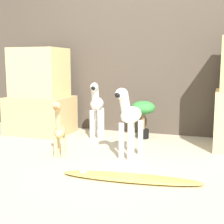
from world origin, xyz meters
name	(u,v)px	position (x,y,z in m)	size (l,w,h in m)	color
ground_plane	(104,168)	(0.00, 0.00, 0.00)	(14.00, 14.00, 0.00)	#B2A88E
wall_back	(145,50)	(0.00, 1.57, 1.10)	(6.40, 0.08, 2.20)	#473D33
rock_pillar_left	(40,95)	(-1.31, 1.08, 0.51)	(0.80, 0.62, 1.13)	tan
zebra_right	(129,118)	(0.13, 0.37, 0.40)	(0.22, 0.47, 0.70)	white
zebra_left	(97,106)	(-0.50, 1.08, 0.40)	(0.23, 0.47, 0.70)	white
giraffe_figurine	(59,129)	(-0.55, 0.19, 0.28)	(0.24, 0.42, 0.57)	tan
potted_palm_front	(143,112)	(0.06, 1.23, 0.34)	(0.30, 0.30, 0.47)	black
surfboard	(130,178)	(0.30, -0.22, 0.02)	(1.15, 0.30, 0.09)	gold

